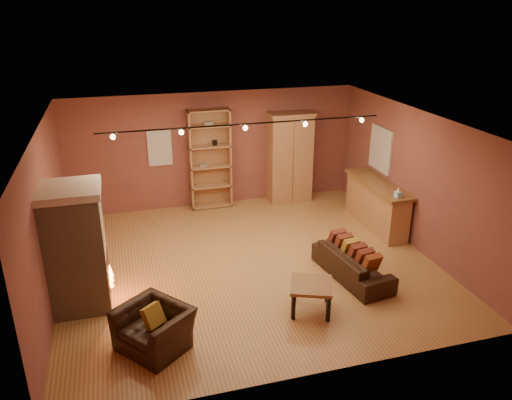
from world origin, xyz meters
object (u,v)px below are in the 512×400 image
object	(u,v)px
armoire	(289,157)
loveseat	(353,259)
bar_counter	(376,204)
coffee_table	(311,288)
bookcase	(209,158)
armchair	(154,322)
fireplace	(77,248)

from	to	relation	value
armoire	loveseat	bearing A→B (deg)	-92.21
bar_counter	coffee_table	world-z (taller)	bar_counter
armoire	coffee_table	xyz separation A→B (m)	(-1.29, -4.78, -0.70)
bookcase	armchair	xyz separation A→B (m)	(-1.85, -5.18, -0.80)
bookcase	armchair	size ratio (longest dim) A/B	2.07
armoire	armchair	bearing A→B (deg)	-127.43
bar_counter	loveseat	world-z (taller)	bar_counter
armoire	coffee_table	distance (m)	5.00
fireplace	bar_counter	size ratio (longest dim) A/B	0.97
armoire	bar_counter	distance (m)	2.54
armoire	loveseat	size ratio (longest dim) A/B	1.23
fireplace	armchair	size ratio (longest dim) A/B	1.80
fireplace	armoire	bearing A→B (deg)	36.07
fireplace	armoire	world-z (taller)	armoire
loveseat	coffee_table	size ratio (longest dim) A/B	2.12
armoire	coffee_table	bearing A→B (deg)	-105.09
loveseat	armchair	xyz separation A→B (m)	(-3.69, -1.04, 0.06)
bookcase	armoire	size ratio (longest dim) A/B	1.08
bar_counter	bookcase	bearing A→B (deg)	146.41
armoire	coffee_table	size ratio (longest dim) A/B	2.61
bar_counter	armchair	bearing A→B (deg)	-150.34
coffee_table	bar_counter	bearing A→B (deg)	45.83
armchair	loveseat	bearing A→B (deg)	66.93
loveseat	armchair	bearing A→B (deg)	97.38
bookcase	bar_counter	world-z (taller)	bookcase
fireplace	armoire	xyz separation A→B (m)	(4.89, 3.56, 0.07)
fireplace	bookcase	bearing A→B (deg)	52.12
fireplace	bookcase	world-z (taller)	bookcase
bookcase	armoire	bearing A→B (deg)	-4.56
bar_counter	armchair	size ratio (longest dim) A/B	1.86
bookcase	armoire	distance (m)	2.01
armoire	armchair	distance (m)	6.36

